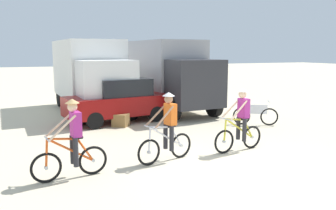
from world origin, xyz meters
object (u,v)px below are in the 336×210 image
at_px(sedan_parked, 119,100).
at_px(cyclist_near_camera, 240,122).
at_px(box_truck_white_box, 90,72).
at_px(bicycle_spare, 255,115).
at_px(box_truck_grey_hauler, 166,71).
at_px(cyclist_orange_shirt, 72,142).
at_px(supply_crate, 121,120).
at_px(cyclist_cowboy_hat, 167,130).

distance_m(sedan_parked, cyclist_near_camera, 5.81).
xyz_separation_m(box_truck_white_box, bicycle_spare, (5.33, -5.55, -1.48)).
bearing_deg(sedan_parked, box_truck_grey_hauler, 35.79).
bearing_deg(cyclist_near_camera, cyclist_orange_shirt, -175.60).
bearing_deg(sedan_parked, supply_crate, -102.37).
bearing_deg(box_truck_grey_hauler, box_truck_white_box, 168.42).
bearing_deg(cyclist_cowboy_hat, cyclist_orange_shirt, -173.14).
height_order(box_truck_grey_hauler, cyclist_orange_shirt, box_truck_grey_hauler).
xyz_separation_m(box_truck_white_box, box_truck_grey_hauler, (3.56, -0.73, 0.00)).
bearing_deg(supply_crate, cyclist_orange_shirt, -116.62).
relative_size(box_truck_grey_hauler, sedan_parked, 1.56).
relative_size(cyclist_orange_shirt, bicycle_spare, 1.23).
bearing_deg(box_truck_grey_hauler, cyclist_near_camera, -96.25).
height_order(box_truck_white_box, bicycle_spare, box_truck_white_box).
xyz_separation_m(sedan_parked, bicycle_spare, (4.71, -2.70, -0.48)).
distance_m(box_truck_white_box, bicycle_spare, 7.83).
xyz_separation_m(sedan_parked, cyclist_orange_shirt, (-2.65, -5.78, -0.04)).
relative_size(box_truck_grey_hauler, supply_crate, 12.42).
relative_size(box_truck_grey_hauler, bicycle_spare, 4.65).
bearing_deg(box_truck_grey_hauler, bicycle_spare, -69.83).
relative_size(bicycle_spare, supply_crate, 2.67).
distance_m(sedan_parked, cyclist_cowboy_hat, 5.49).
bearing_deg(sedan_parked, bicycle_spare, -29.84).
bearing_deg(cyclist_orange_shirt, sedan_parked, 65.39).
distance_m(box_truck_grey_hauler, cyclist_cowboy_hat, 8.29).
bearing_deg(bicycle_spare, box_truck_white_box, 133.87).
xyz_separation_m(cyclist_orange_shirt, cyclist_near_camera, (4.76, 0.37, 0.00)).
relative_size(sedan_parked, bicycle_spare, 2.99).
bearing_deg(cyclist_orange_shirt, cyclist_cowboy_hat, 6.86).
distance_m(sedan_parked, cyclist_orange_shirt, 6.36).
distance_m(cyclist_near_camera, supply_crate, 5.12).
bearing_deg(cyclist_cowboy_hat, supply_crate, 89.93).
distance_m(cyclist_cowboy_hat, cyclist_near_camera, 2.31).
relative_size(box_truck_white_box, cyclist_cowboy_hat, 3.77).
distance_m(box_truck_grey_hauler, sedan_parked, 3.75).
height_order(box_truck_white_box, cyclist_orange_shirt, box_truck_white_box).
distance_m(box_truck_white_box, supply_crate, 4.10).
bearing_deg(bicycle_spare, cyclist_near_camera, -133.71).
bearing_deg(bicycle_spare, sedan_parked, 150.16).
bearing_deg(cyclist_near_camera, cyclist_cowboy_hat, -178.22).
bearing_deg(cyclist_orange_shirt, box_truck_grey_hauler, 54.73).
distance_m(box_truck_grey_hauler, cyclist_orange_shirt, 9.72).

